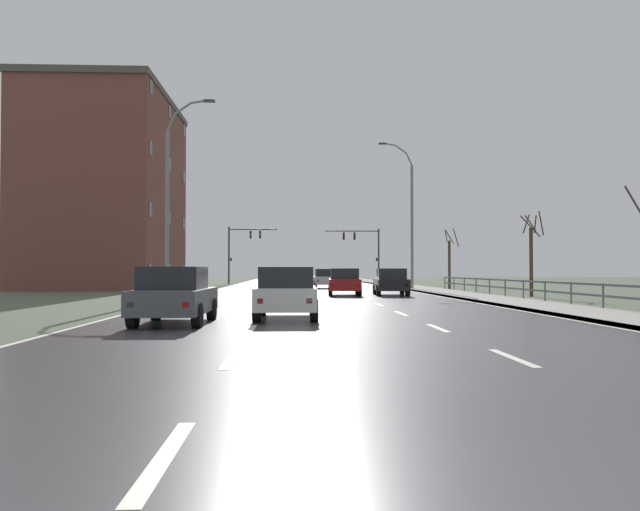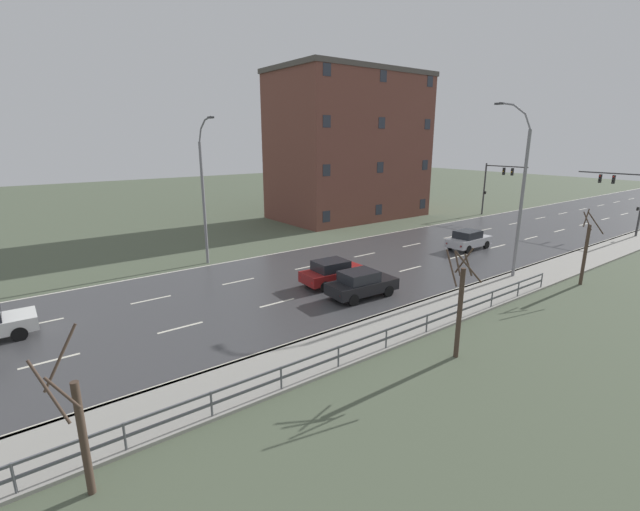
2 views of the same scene
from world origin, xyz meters
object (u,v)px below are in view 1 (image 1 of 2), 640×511
(car_near_left, at_px, (325,278))
(brick_building, at_px, (108,192))
(car_distant, at_px, (391,282))
(car_near_right, at_px, (175,295))
(traffic_signal_left, at_px, (241,245))
(car_far_right, at_px, (287,293))
(traffic_signal_right, at_px, (365,245))
(street_lamp_midground, at_px, (410,218))
(car_mid_centre, at_px, (344,282))
(street_lamp_left_bank, at_px, (170,201))

(car_near_left, distance_m, brick_building, 19.39)
(car_distant, bearing_deg, car_near_right, -112.02)
(traffic_signal_left, relative_size, car_far_right, 1.45)
(traffic_signal_left, xyz_separation_m, car_near_left, (7.97, -15.98, -3.32))
(car_distant, height_order, car_far_right, same)
(car_near_left, distance_m, car_distant, 14.82)
(traffic_signal_right, distance_m, car_distant, 30.90)
(street_lamp_midground, xyz_separation_m, car_near_left, (-6.11, 4.12, -4.56))
(street_lamp_midground, height_order, traffic_signal_right, street_lamp_midground)
(street_lamp_midground, distance_m, car_near_right, 32.02)
(brick_building, bearing_deg, car_distant, -38.86)
(street_lamp_midground, bearing_deg, traffic_signal_right, 92.88)
(traffic_signal_right, height_order, traffic_signal_left, traffic_signal_left)
(street_lamp_midground, bearing_deg, brick_building, 164.86)
(traffic_signal_left, bearing_deg, car_mid_centre, -74.64)
(traffic_signal_right, bearing_deg, traffic_signal_left, -179.21)
(traffic_signal_left, distance_m, car_near_right, 49.62)
(street_lamp_midground, height_order, car_near_left, street_lamp_midground)
(car_near_left, distance_m, car_far_right, 31.91)
(car_near_left, bearing_deg, traffic_signal_right, 71.31)
(car_near_right, relative_size, car_near_left, 1.00)
(car_near_left, bearing_deg, street_lamp_midground, -35.21)
(street_lamp_left_bank, relative_size, car_near_right, 2.46)
(street_lamp_midground, xyz_separation_m, car_distant, (-3.06, -10.38, -4.56))
(car_far_right, bearing_deg, car_near_left, 85.96)
(car_near_left, xyz_separation_m, car_far_right, (-2.81, -31.79, 0.00))
(car_far_right, height_order, car_mid_centre, same)
(car_far_right, distance_m, car_mid_centre, 17.66)
(traffic_signal_left, xyz_separation_m, car_mid_centre, (8.35, -30.39, -3.32))
(traffic_signal_right, xyz_separation_m, car_mid_centre, (-4.72, -30.57, -3.28))
(traffic_signal_left, height_order, brick_building, brick_building)
(traffic_signal_right, xyz_separation_m, car_distant, (-2.04, -30.66, -3.28))
(car_mid_centre, bearing_deg, traffic_signal_left, 108.36)
(street_lamp_midground, distance_m, traffic_signal_right, 20.35)
(traffic_signal_right, height_order, car_distant, traffic_signal_right)
(car_mid_centre, bearing_deg, car_near_left, 94.48)
(street_lamp_midground, relative_size, car_mid_centre, 2.62)
(car_distant, bearing_deg, street_lamp_midground, 76.59)
(car_far_right, bearing_deg, street_lamp_midground, 73.13)
(traffic_signal_left, height_order, car_far_right, traffic_signal_left)
(street_lamp_midground, bearing_deg, street_lamp_left_bank, -135.66)
(traffic_signal_right, height_order, car_far_right, traffic_signal_right)
(car_far_right, relative_size, brick_building, 0.24)
(car_near_left, bearing_deg, car_distant, -79.33)
(car_near_left, xyz_separation_m, car_distant, (3.05, -14.50, 0.00))
(street_lamp_midground, bearing_deg, car_distant, -106.46)
(car_near_right, distance_m, brick_building, 38.49)
(street_lamp_left_bank, relative_size, traffic_signal_right, 1.73)
(street_lamp_left_bank, xyz_separation_m, traffic_signal_right, (13.86, 34.82, -0.88))
(traffic_signal_right, bearing_deg, brick_building, -149.02)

